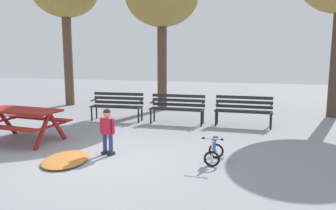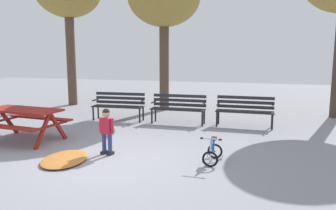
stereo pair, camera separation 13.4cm
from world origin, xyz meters
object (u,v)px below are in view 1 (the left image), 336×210
picnic_table (23,117)px  park_bench_left (177,106)px  park_bench_far_left (117,104)px  kids_bicycle (214,152)px  park_bench_right (244,108)px  child_standing (107,128)px

picnic_table → park_bench_left: 4.20m
picnic_table → park_bench_far_left: size_ratio=1.19×
park_bench_far_left → kids_bicycle: size_ratio=2.85×
park_bench_far_left → park_bench_right: (3.81, 0.15, 0.00)m
park_bench_left → child_standing: child_standing is taller
park_bench_far_left → child_standing: size_ratio=1.70×
park_bench_left → park_bench_far_left: bearing=-179.2°
park_bench_left → kids_bicycle: bearing=-65.5°
park_bench_far_left → kids_bicycle: (3.39, -3.24, -0.31)m
child_standing → kids_bicycle: 2.19m
picnic_table → park_bench_right: park_bench_right is taller
picnic_table → park_bench_left: park_bench_left is taller
kids_bicycle → park_bench_far_left: bearing=136.3°
child_standing → kids_bicycle: child_standing is taller
park_bench_right → kids_bicycle: 3.42m
park_bench_left → park_bench_right: (1.90, 0.13, 0.00)m
picnic_table → park_bench_right: size_ratio=1.20×
park_bench_right → child_standing: 4.32m
kids_bicycle → park_bench_right: bearing=83.0°
picnic_table → kids_bicycle: size_ratio=3.38×
park_bench_far_left → child_standing: 3.53m
park_bench_right → picnic_table: bearing=-148.7°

